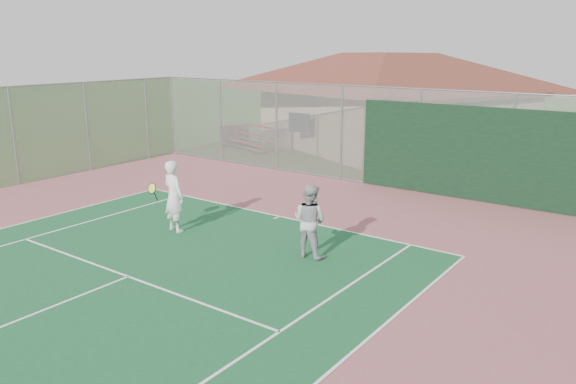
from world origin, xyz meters
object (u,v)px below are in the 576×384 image
object	(u,v)px
player_white_front	(174,197)
player_grey_back	(310,222)
clubhouse	(387,92)
bleachers	(254,137)

from	to	relation	value
player_white_front	player_grey_back	xyz separation A→B (m)	(3.99, 0.57, -0.09)
clubhouse	player_grey_back	world-z (taller)	clubhouse
bleachers	player_white_front	xyz separation A→B (m)	(6.31, -11.04, 0.41)
clubhouse	bleachers	size ratio (longest dim) A/B	4.62
player_grey_back	player_white_front	bearing A→B (deg)	6.48
bleachers	player_white_front	bearing A→B (deg)	-44.10
clubhouse	bleachers	xyz separation A→B (m)	(-5.22, -3.57, -2.19)
clubhouse	player_grey_back	bearing A→B (deg)	-46.11
bleachers	player_white_front	distance (m)	12.73
bleachers	player_grey_back	xyz separation A→B (m)	(10.30, -10.47, 0.32)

